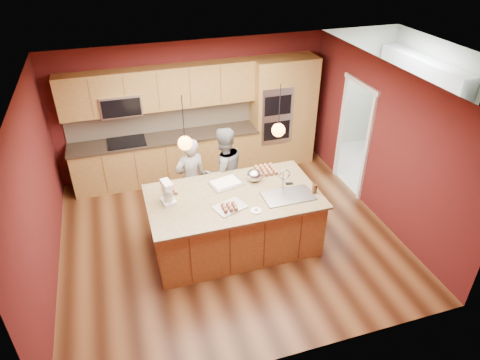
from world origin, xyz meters
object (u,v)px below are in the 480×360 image
object	(u,v)px
mixing_bowl	(254,175)
island	(235,220)
stand_mixer	(168,194)
person_left	(191,179)
person_right	(224,171)

from	to	relation	value
mixing_bowl	island	bearing A→B (deg)	-143.41
island	stand_mixer	bearing A→B (deg)	172.89
person_left	mixing_bowl	bearing A→B (deg)	130.40
person_right	island	bearing A→B (deg)	70.04
person_left	mixing_bowl	size ratio (longest dim) A/B	6.33
person_right	mixing_bowl	distance (m)	0.80
stand_mixer	mixing_bowl	distance (m)	1.46
person_left	stand_mixer	world-z (taller)	person_left
island	person_left	size ratio (longest dim) A/B	1.71
person_left	stand_mixer	distance (m)	1.07
person_right	stand_mixer	world-z (taller)	person_right
island	person_right	distance (m)	1.06
island	mixing_bowl	world-z (taller)	island
mixing_bowl	person_left	bearing A→B (deg)	143.84
island	person_right	bearing A→B (deg)	84.53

